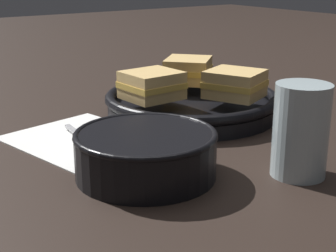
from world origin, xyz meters
name	(u,v)px	position (x,y,z in m)	size (l,w,h in m)	color
ground_plane	(128,144)	(0.00, 0.00, 0.00)	(4.00, 4.00, 0.00)	black
napkin	(84,139)	(-0.06, -0.05, 0.00)	(0.25, 0.23, 0.00)	white
soup_bowl	(146,151)	(0.12, -0.04, 0.03)	(0.18, 0.18, 0.06)	black
spoon	(91,144)	(-0.01, -0.05, 0.01)	(0.15, 0.03, 0.01)	#B7B7BC
skillet	(192,103)	(-0.07, 0.17, 0.02)	(0.31, 0.31, 0.04)	black
sandwich_near_left	(236,84)	(0.00, 0.21, 0.06)	(0.12, 0.11, 0.05)	#DBB26B
sandwich_near_right	(188,70)	(-0.14, 0.22, 0.06)	(0.12, 0.12, 0.05)	#DBB26B
sandwich_far_left	(152,85)	(-0.07, 0.09, 0.06)	(0.09, 0.09, 0.05)	#DBB26B
drinking_glass	(301,131)	(0.23, 0.12, 0.06)	(0.07, 0.07, 0.12)	silver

